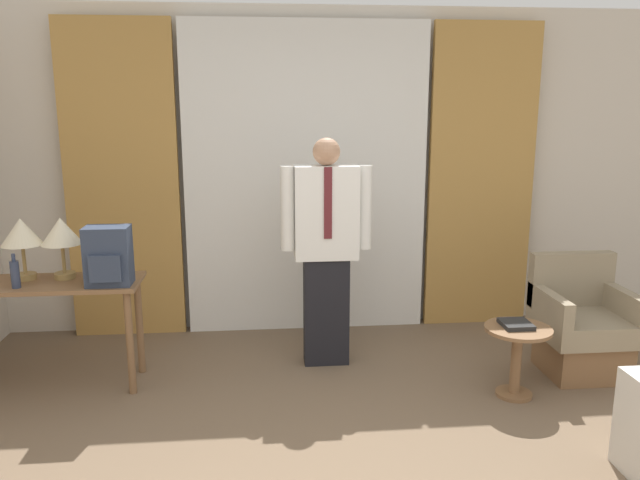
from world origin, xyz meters
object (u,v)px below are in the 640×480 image
backpack (108,256)px  person (326,245)px  armchair (582,329)px  desk (44,299)px  side_table (517,349)px  table_lamp_right (61,234)px  bottle_near_edge (15,274)px  book (516,324)px  table_lamp_left (21,234)px

backpack → person: person is taller
armchair → person: bearing=169.1°
desk → side_table: 3.19m
table_lamp_right → backpack: (0.34, -0.19, -0.12)m
desk → bottle_near_edge: (-0.12, -0.13, 0.22)m
backpack → armchair: 3.35m
table_lamp_right → book: size_ratio=2.08×
table_lamp_left → bottle_near_edge: (0.01, -0.20, -0.22)m
table_lamp_left → person: size_ratio=0.25×
side_table → person: bearing=150.4°
table_lamp_left → bottle_near_edge: 0.30m
table_lamp_left → bottle_near_edge: bearing=-86.6°
side_table → book: (-0.01, 0.02, 0.17)m
desk → backpack: bearing=-13.2°
person → bottle_near_edge: bearing=-170.4°
table_lamp_right → person: (1.81, 0.15, -0.15)m
desk → book: desk is taller
backpack → book: backpack is taller
person → armchair: 1.95m
person → side_table: person is taller
table_lamp_left → side_table: bearing=-9.3°
bottle_near_edge → side_table: bearing=-5.8°
backpack → table_lamp_left: bearing=162.6°
book → table_lamp_right: bearing=170.3°
table_lamp_right → backpack: 0.41m
desk → bottle_near_edge: size_ratio=5.66×
table_lamp_right → backpack: bearing=-28.8°
desk → backpack: (0.47, -0.11, 0.31)m
side_table → armchair: bearing=27.9°
backpack → side_table: 2.76m
person → backpack: bearing=-167.2°
desk → person: size_ratio=0.77×
table_lamp_right → armchair: table_lamp_right is taller
armchair → side_table: (-0.62, -0.33, 0.01)m
side_table → backpack: bearing=172.6°
desk → backpack: 0.58m
table_lamp_left → bottle_near_edge: table_lamp_left is taller
bottle_near_edge → book: bearing=-5.4°
armchair → book: size_ratio=4.18×
bottle_near_edge → person: size_ratio=0.14×
side_table → book: size_ratio=2.39×
table_lamp_left → side_table: size_ratio=0.87×
table_lamp_right → book: table_lamp_right is taller
bottle_near_edge → person: person is taller
desk → table_lamp_left: 0.46m
table_lamp_right → bottle_near_edge: 0.39m
desk → side_table: desk is taller
bottle_near_edge → side_table: 3.32m
side_table → book: bearing=111.3°
armchair → side_table: 0.71m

